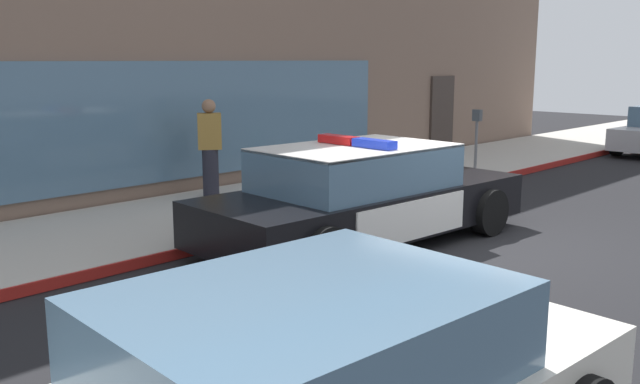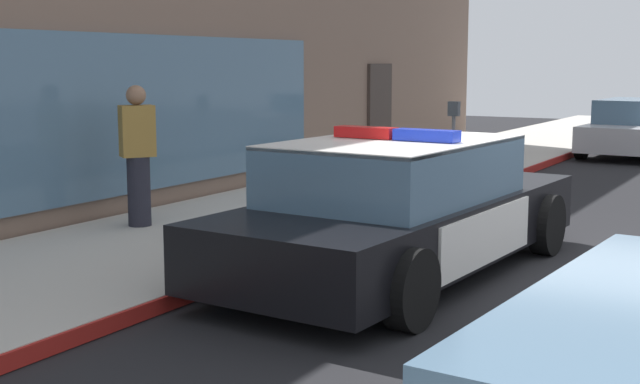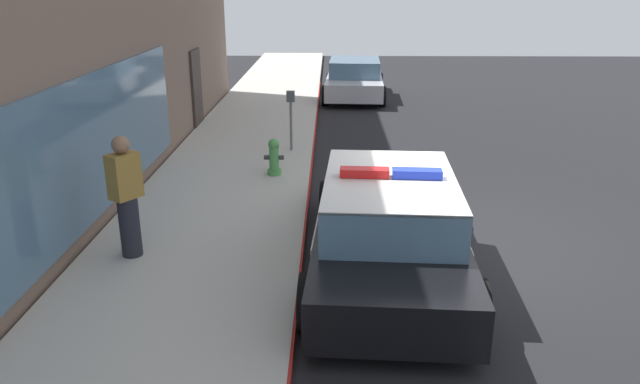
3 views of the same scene
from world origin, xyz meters
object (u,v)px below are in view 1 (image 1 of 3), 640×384
fire_hydrant (416,164)px  police_cruiser (362,196)px  pedestrian_on_sidewalk (210,148)px  parking_meter (477,129)px

fire_hydrant → police_cruiser: bearing=-153.7°
fire_hydrant → pedestrian_on_sidewalk: size_ratio=0.42×
police_cruiser → parking_meter: bearing=19.6°
police_cruiser → fire_hydrant: (3.82, 1.89, -0.18)m
police_cruiser → fire_hydrant: police_cruiser is taller
police_cruiser → pedestrian_on_sidewalk: pedestrian_on_sidewalk is taller
pedestrian_on_sidewalk → parking_meter: size_ratio=1.28×
fire_hydrant → parking_meter: bearing=-7.0°
fire_hydrant → pedestrian_on_sidewalk: (-3.74, 1.65, 0.51)m
parking_meter → fire_hydrant: bearing=173.0°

